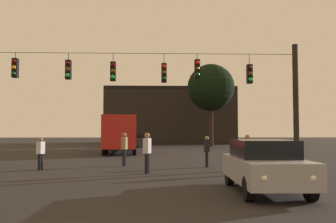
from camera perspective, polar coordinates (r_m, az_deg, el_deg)
ground_plane at (r=29.05m, az=-3.99°, el=-6.59°), size 168.00×168.00×0.00m
overhead_signal_span at (r=18.47m, az=-5.11°, el=3.11°), size 16.45×0.44×6.17m
city_bus at (r=32.20m, az=-7.14°, el=-2.91°), size 3.08×11.12×3.00m
car_near_right at (r=11.35m, az=14.55°, el=-7.91°), size 1.92×4.38×1.52m
car_far_left at (r=42.89m, az=-4.25°, el=-4.40°), size 1.87×4.36×1.52m
pedestrian_crossing_left at (r=18.60m, az=5.99°, el=-5.87°), size 0.25×0.37×1.55m
pedestrian_crossing_center at (r=15.73m, az=-3.23°, el=-5.98°), size 0.35×0.42×1.72m
pedestrian_crossing_right at (r=15.80m, az=12.16°, el=-6.07°), size 0.27×0.38×1.65m
pedestrian_near_bus at (r=18.07m, az=-18.99°, el=-5.87°), size 0.33×0.41×1.51m
pedestrian_trailing at (r=19.32m, az=-6.73°, el=-5.44°), size 0.31×0.40×1.71m
corner_building at (r=56.95m, az=0.19°, el=-0.83°), size 18.44×12.59×8.06m
tree_left_silhouette at (r=44.57m, az=6.60°, el=3.64°), size 5.60×5.60×9.82m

